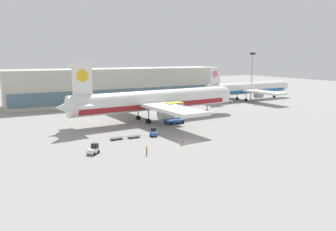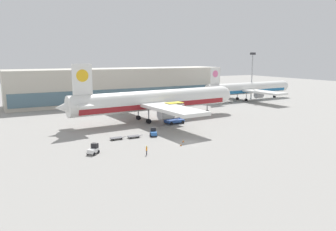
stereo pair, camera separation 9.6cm
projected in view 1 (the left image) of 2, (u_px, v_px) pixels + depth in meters
ground_plane at (187, 142)px, 73.05m from camera, size 400.00×400.00×0.00m
terminal_building at (121, 85)px, 137.74m from camera, size 90.00×18.20×14.00m
light_mast at (252, 72)px, 143.01m from camera, size 2.80×0.50×20.57m
airplane_main at (153, 101)px, 96.70m from camera, size 58.09×48.43×17.00m
airplane_distant at (247, 89)px, 142.93m from camera, size 49.59×41.19×14.51m
scissor_lift_loader at (174, 116)px, 92.79m from camera, size 5.39×3.67×6.03m
baggage_tug_foreground at (94, 149)px, 63.94m from camera, size 2.76×2.71×2.00m
baggage_tug_mid at (153, 132)px, 78.47m from camera, size 2.29×2.76×2.00m
baggage_dolly_lead at (117, 138)px, 75.04m from camera, size 3.71×1.53×0.48m
baggage_dolly_second at (134, 136)px, 76.69m from camera, size 3.71×1.53×0.48m
ground_crew_near at (147, 149)px, 63.30m from camera, size 0.40×0.47×1.79m
traffic_cone_near at (183, 141)px, 72.70m from camera, size 0.40×0.40×0.73m
traffic_cone_far at (181, 144)px, 69.75m from camera, size 0.40×0.40×0.62m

